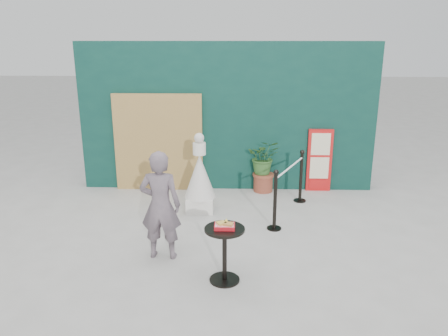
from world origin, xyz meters
The scene contains 10 objects.
ground centered at (0.00, 0.00, 0.00)m, with size 60.00×60.00×0.00m, color #ADAAA5.
back_wall centered at (0.00, 3.15, 1.50)m, with size 6.00×0.30×3.00m, color #0A302A.
bamboo_fence centered at (-1.40, 2.94, 1.00)m, with size 1.80×0.08×2.00m, color tan.
woman centered at (-0.86, 0.01, 0.80)m, with size 0.58×0.38×1.60m, color slate.
menu_board centered at (1.90, 2.95, 0.65)m, with size 0.50×0.07×1.30m.
statue centered at (-0.46, 1.80, 0.60)m, with size 0.57×0.57×1.46m.
cafe_table centered at (0.07, -0.62, 0.50)m, with size 0.52×0.52×0.75m.
food_basket centered at (0.07, -0.61, 0.79)m, with size 0.26×0.19×0.11m.
planter centered at (0.76, 2.88, 0.64)m, with size 0.65×0.56×1.10m.
stanchion_barrier centered at (1.14, 1.67, 0.49)m, with size 0.84×1.54×1.03m.
Camera 1 is at (0.22, -5.69, 3.09)m, focal length 35.00 mm.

